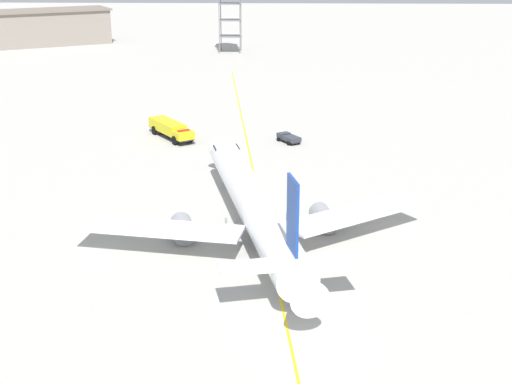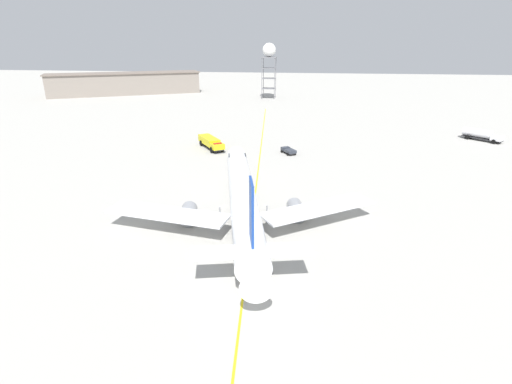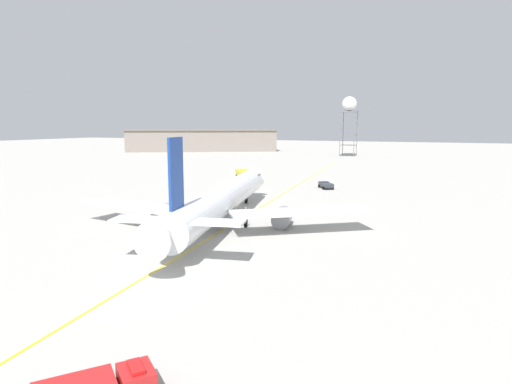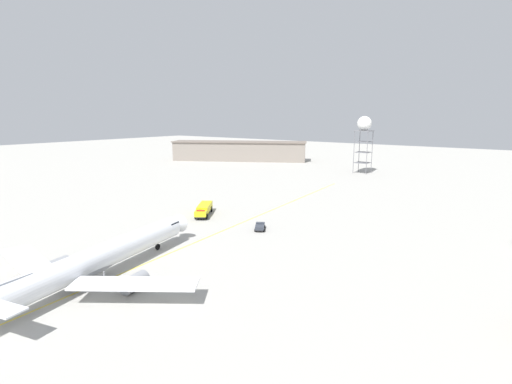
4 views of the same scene
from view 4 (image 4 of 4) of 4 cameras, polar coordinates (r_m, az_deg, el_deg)
name	(u,v)px [view 4 (image 4 of 4)]	position (r m, az deg, el deg)	size (l,w,h in m)	color
ground_plane	(47,287)	(65.51, -27.88, -12.01)	(600.00, 600.00, 0.00)	#ADAAA3
airliner_main	(93,262)	(63.83, -22.42, -9.30)	(43.79, 36.12, 11.40)	white
baggage_truck_truck	(260,227)	(84.89, 0.57, -5.02)	(4.55, 3.86, 1.22)	#232326
fire_tender_truck	(204,209)	(97.93, -7.52, -2.43)	(10.51, 8.42, 2.50)	#232326
radar_tower	(364,126)	(171.85, 15.36, 9.12)	(6.47, 6.47, 23.68)	slate
terminal_shed	(239,151)	(212.98, -2.41, 5.94)	(47.09, 69.08, 10.33)	gray
taxiway_centreline	(134,268)	(67.61, -17.16, -10.46)	(184.86, 18.66, 0.01)	yellow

